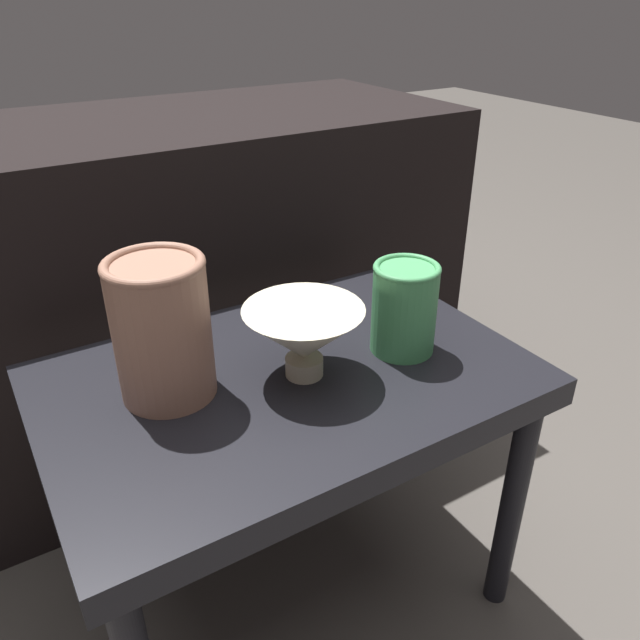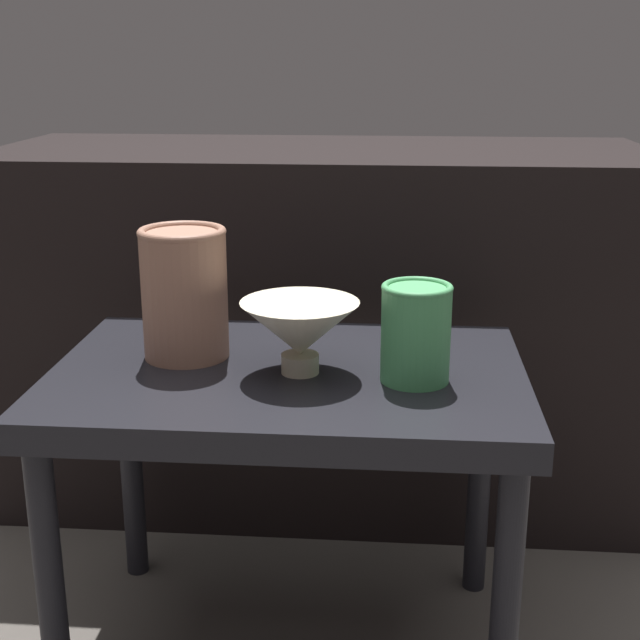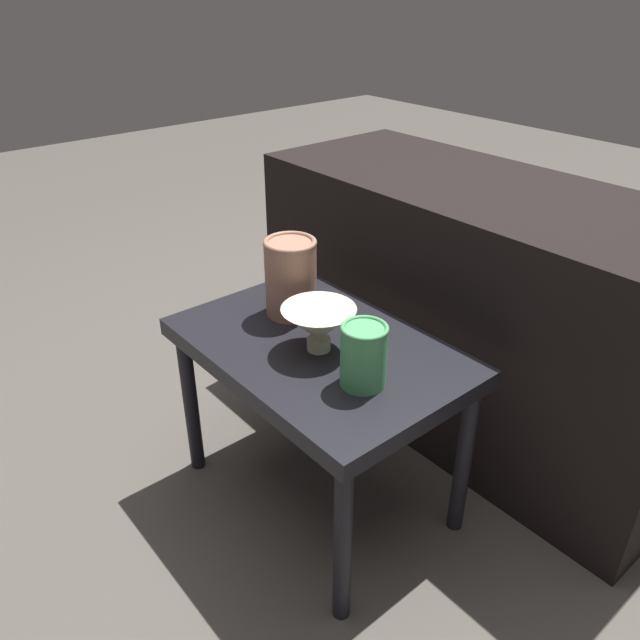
% 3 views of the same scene
% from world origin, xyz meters
% --- Properties ---
extents(table, '(0.64, 0.43, 0.44)m').
position_xyz_m(table, '(0.00, 0.00, 0.39)').
color(table, black).
rests_on(table, ground_plane).
extents(couch_backdrop, '(1.22, 0.50, 0.68)m').
position_xyz_m(couch_backdrop, '(0.00, 0.55, 0.34)').
color(couch_backdrop, black).
rests_on(couch_backdrop, ground_plane).
extents(bowl, '(0.16, 0.16, 0.10)m').
position_xyz_m(bowl, '(0.02, -0.02, 0.50)').
color(bowl, beige).
rests_on(bowl, table).
extents(vase_textured_left, '(0.12, 0.12, 0.18)m').
position_xyz_m(vase_textured_left, '(-0.15, 0.04, 0.54)').
color(vase_textured_left, '#996B56').
rests_on(vase_textured_left, table).
extents(vase_colorful_right, '(0.09, 0.09, 0.13)m').
position_xyz_m(vase_colorful_right, '(0.17, -0.03, 0.51)').
color(vase_colorful_right, '#47995B').
rests_on(vase_colorful_right, table).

